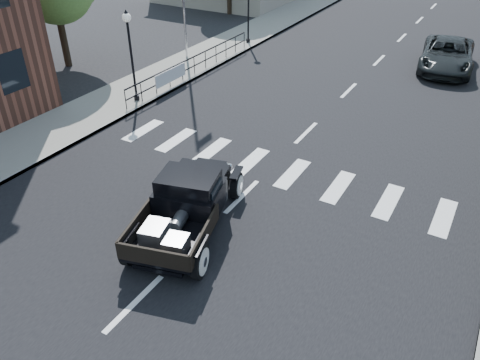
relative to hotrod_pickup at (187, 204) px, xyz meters
The scene contains 10 objects.
ground 1.00m from the hotrod_pickup, ahead, with size 120.00×120.00×0.00m, color black.
road 15.11m from the hotrod_pickup, 87.97° to the left, with size 14.00×80.00×0.02m, color black.
road_markings 10.13m from the hotrod_pickup, 86.96° to the left, with size 12.00×60.00×0.06m, color silver, non-canonical shape.
sidewalk_left 17.07m from the hotrod_pickup, 117.84° to the left, with size 3.00×80.00×0.15m, color gray.
railing 12.14m from the hotrod_pickup, 123.86° to the left, with size 0.08×10.00×1.00m, color black, non-canonical shape.
banner 10.49m from the hotrod_pickup, 129.59° to the left, with size 0.04×2.20×0.60m, color silver, non-canonical shape.
lamp_post_b 9.40m from the hotrod_pickup, 139.27° to the left, with size 0.36×0.36×3.81m, color black, non-canonical shape.
lamp_post_c 17.61m from the hotrod_pickup, 113.71° to the left, with size 0.36×0.36×3.81m, color black, non-canonical shape.
hotrod_pickup is the anchor object (origin of this frame).
second_car 17.83m from the hotrod_pickup, 77.60° to the left, with size 2.48×5.37×1.49m, color black.
Camera 1 is at (5.89, -8.32, 8.26)m, focal length 35.00 mm.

